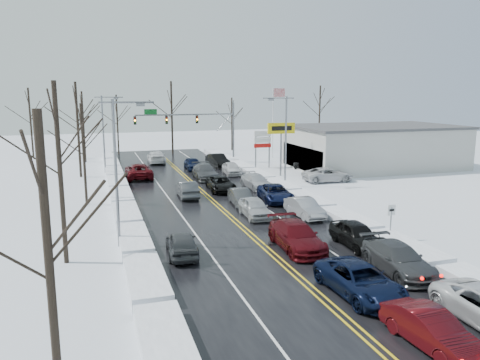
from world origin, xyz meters
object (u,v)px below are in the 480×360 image
object	(u,v)px
traffic_signal_mast	(197,122)
tires_plus_sign	(281,132)
oncoming_car_0	(187,197)
dealership_building	(374,146)
flagpole	(274,117)

from	to	relation	value
traffic_signal_mast	tires_plus_sign	distance (m)	13.92
tires_plus_sign	oncoming_car_0	world-z (taller)	tires_plus_sign
tires_plus_sign	dealership_building	world-z (taller)	tires_plus_sign
flagpole	dealership_building	bearing A→B (deg)	-53.73
flagpole	oncoming_car_0	size ratio (longest dim) A/B	2.23
flagpole	dealership_building	distance (m)	15.24
flagpole	traffic_signal_mast	bearing A→B (deg)	-170.27
tires_plus_sign	oncoming_car_0	size ratio (longest dim) A/B	1.34
tires_plus_sign	flagpole	world-z (taller)	flagpole
traffic_signal_mast	tires_plus_sign	world-z (taller)	traffic_signal_mast
oncoming_car_0	dealership_building	bearing A→B (deg)	-157.78
dealership_building	oncoming_car_0	xyz separation A→B (m)	(-25.80, -9.74, -2.66)
tires_plus_sign	flagpole	xyz separation A→B (m)	(4.67, 14.01, 0.93)
traffic_signal_mast	tires_plus_sign	bearing A→B (deg)	-59.54
flagpole	oncoming_car_0	world-z (taller)	flagpole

